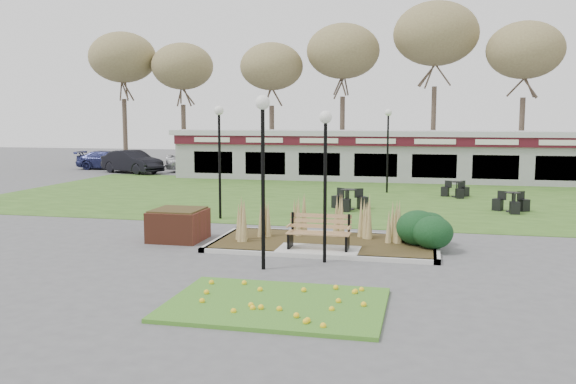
% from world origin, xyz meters
% --- Properties ---
extents(ground, '(100.00, 100.00, 0.00)m').
position_xyz_m(ground, '(0.00, 0.00, 0.00)').
color(ground, '#515154').
rests_on(ground, ground).
extents(lawn, '(34.00, 16.00, 0.02)m').
position_xyz_m(lawn, '(0.00, 12.00, 0.01)').
color(lawn, '#32591C').
rests_on(lawn, ground).
extents(flower_bed, '(4.20, 3.00, 0.16)m').
position_xyz_m(flower_bed, '(0.00, -4.60, 0.07)').
color(flower_bed, '#366A1E').
rests_on(flower_bed, ground).
extents(planting_bed, '(6.75, 3.40, 1.27)m').
position_xyz_m(planting_bed, '(1.27, 1.35, 0.37)').
color(planting_bed, '#372C16').
rests_on(planting_bed, ground).
extents(park_bench, '(1.70, 0.66, 0.93)m').
position_xyz_m(park_bench, '(0.00, 0.25, 0.59)').
color(park_bench, olive).
rests_on(park_bench, ground).
extents(brick_planter, '(1.50, 1.50, 0.95)m').
position_xyz_m(brick_planter, '(-4.40, 1.00, 0.48)').
color(brick_planter, brown).
rests_on(brick_planter, ground).
extents(food_pavilion, '(24.60, 3.40, 2.90)m').
position_xyz_m(food_pavilion, '(0.00, 19.96, 1.48)').
color(food_pavilion, gray).
rests_on(food_pavilion, ground).
extents(tree_backdrop, '(47.24, 5.24, 10.36)m').
position_xyz_m(tree_backdrop, '(0.00, 28.00, 8.36)').
color(tree_backdrop, '#47382B').
rests_on(tree_backdrop, ground).
extents(lamp_post_near_left, '(0.32, 0.32, 3.82)m').
position_xyz_m(lamp_post_near_left, '(0.32, -0.80, 2.78)').
color(lamp_post_near_left, black).
rests_on(lamp_post_near_left, ground).
extents(lamp_post_near_right, '(0.35, 0.35, 4.17)m').
position_xyz_m(lamp_post_near_right, '(-1.00, -1.84, 3.04)').
color(lamp_post_near_right, black).
rests_on(lamp_post_near_right, ground).
extents(lamp_post_mid_left, '(0.34, 0.34, 4.07)m').
position_xyz_m(lamp_post_mid_left, '(-4.45, 4.93, 2.96)').
color(lamp_post_mid_left, black).
rests_on(lamp_post_mid_left, ground).
extents(lamp_post_mid_right, '(0.34, 0.34, 4.05)m').
position_xyz_m(lamp_post_mid_right, '(0.93, 14.01, 2.95)').
color(lamp_post_mid_right, black).
rests_on(lamp_post_mid_right, ground).
extents(bistro_set_a, '(1.51, 1.36, 0.81)m').
position_xyz_m(bistro_set_a, '(-0.20, 8.14, 0.29)').
color(bistro_set_a, black).
rests_on(bistro_set_a, ground).
extents(bistro_set_c, '(1.44, 1.28, 0.76)m').
position_xyz_m(bistro_set_c, '(6.05, 8.90, 0.27)').
color(bistro_set_c, black).
rests_on(bistro_set_c, ground).
extents(bistro_set_d, '(1.31, 1.29, 0.71)m').
position_xyz_m(bistro_set_d, '(4.16, 13.03, 0.26)').
color(bistro_set_d, black).
rests_on(bistro_set_d, ground).
extents(car_silver, '(5.00, 2.80, 1.61)m').
position_xyz_m(car_silver, '(-11.94, 22.74, 0.80)').
color(car_silver, '#B9B9BE').
rests_on(car_silver, ground).
extents(car_black, '(4.84, 3.30, 1.51)m').
position_xyz_m(car_black, '(-16.14, 21.00, 0.76)').
color(car_black, black).
rests_on(car_black, ground).
extents(car_blue, '(4.67, 2.30, 1.31)m').
position_xyz_m(car_blue, '(-19.17, 23.40, 0.65)').
color(car_blue, navy).
rests_on(car_blue, ground).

